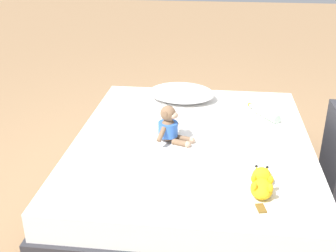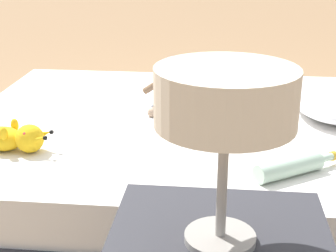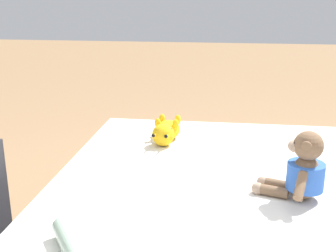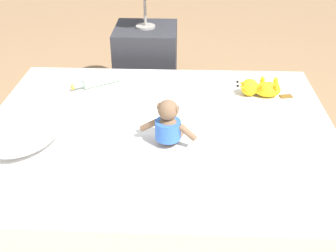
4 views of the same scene
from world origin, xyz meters
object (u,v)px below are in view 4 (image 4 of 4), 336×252
plush_monkey (169,126)px  glass_bottle (101,80)px  nightstand (146,63)px  bed (159,159)px  plush_yellow_creature (260,88)px  pillow (24,128)px

plush_monkey → glass_bottle: (0.63, 0.44, -0.07)m
plush_monkey → nightstand: plush_monkey is taller
plush_monkey → bed: bearing=22.1°
bed → plush_yellow_creature: bearing=-55.5°
nightstand → glass_bottle: bearing=160.9°
plush_yellow_creature → nightstand: (0.74, 0.72, -0.16)m
plush_monkey → plush_yellow_creature: plush_monkey is taller
bed → plush_yellow_creature: size_ratio=5.57×
bed → pillow: (-0.13, 0.64, 0.25)m
plush_yellow_creature → glass_bottle: (0.10, 0.94, -0.02)m
bed → nightstand: 1.14m
plush_monkey → glass_bottle: size_ratio=0.98×
glass_bottle → nightstand: (0.64, -0.22, -0.14)m
nightstand → pillow: bearing=159.0°
pillow → plush_monkey: (-0.01, -0.70, 0.04)m
glass_bottle → bed: bearing=-141.8°
glass_bottle → nightstand: size_ratio=0.53×
plush_yellow_creature → glass_bottle: size_ratio=1.15×
plush_monkey → nightstand: size_ratio=0.52×
pillow → bed: bearing=-78.8°
plush_monkey → nightstand: 1.30m
pillow → plush_monkey: bearing=-91.0°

